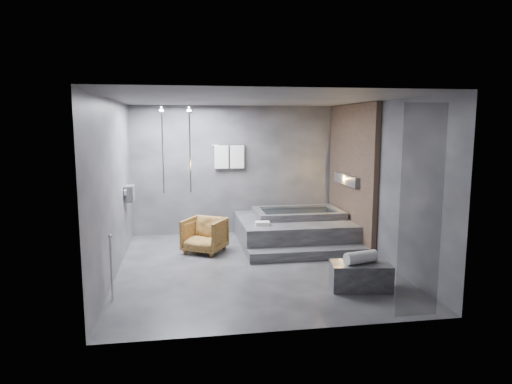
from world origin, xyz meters
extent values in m
plane|color=#2C2C2E|center=(0.00, 0.00, 0.00)|extent=(5.00, 5.00, 0.00)
cube|color=#49494B|center=(0.00, 0.00, 2.80)|extent=(4.50, 5.00, 0.04)
cube|color=#36353A|center=(0.00, 2.50, 1.40)|extent=(4.50, 0.04, 2.80)
cube|color=#36353A|center=(0.00, -2.50, 1.40)|extent=(4.50, 0.04, 2.80)
cube|color=#36353A|center=(-2.25, 0.00, 1.40)|extent=(0.04, 5.00, 2.80)
cube|color=#36353A|center=(2.25, 0.00, 1.40)|extent=(0.04, 5.00, 2.80)
cube|color=#987459|center=(2.19, 1.25, 1.40)|extent=(0.10, 2.40, 2.78)
cube|color=#FF9938|center=(2.11, 1.25, 1.30)|extent=(0.14, 1.20, 0.20)
cube|color=slate|center=(-2.16, 1.40, 1.10)|extent=(0.16, 0.42, 0.30)
imported|color=beige|center=(-2.15, 1.30, 1.05)|extent=(0.08, 0.08, 0.21)
imported|color=beige|center=(-2.15, 1.50, 1.03)|extent=(0.07, 0.07, 0.15)
cylinder|color=silver|center=(-1.00, 2.05, 1.90)|extent=(0.04, 0.04, 1.80)
cylinder|color=silver|center=(-1.55, 2.05, 1.90)|extent=(0.04, 0.04, 1.80)
cylinder|color=silver|center=(-0.15, 2.44, 1.95)|extent=(0.75, 0.02, 0.02)
cube|color=white|center=(-0.32, 2.42, 1.70)|extent=(0.30, 0.06, 0.50)
cube|color=white|center=(0.02, 2.42, 1.70)|extent=(0.30, 0.06, 0.50)
cylinder|color=silver|center=(-2.15, -1.20, 0.45)|extent=(0.04, 0.04, 0.90)
cube|color=black|center=(1.65, -2.45, 1.35)|extent=(0.55, 0.01, 2.60)
cube|color=#313133|center=(1.05, 1.45, 0.25)|extent=(2.20, 2.00, 0.50)
cube|color=#313133|center=(1.05, 0.27, 0.09)|extent=(2.20, 0.36, 0.18)
cube|color=#2D2D2F|center=(1.38, -1.32, 0.19)|extent=(0.92, 0.60, 0.39)
imported|color=#4E3213|center=(-0.77, 1.01, 0.33)|extent=(0.96, 0.97, 0.65)
cylinder|color=white|center=(1.38, -1.32, 0.48)|extent=(0.53, 0.30, 0.18)
cube|color=silver|center=(0.32, 0.91, 0.54)|extent=(0.28, 0.22, 0.07)
camera|label=1|loc=(-1.17, -7.43, 2.40)|focal=32.00mm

